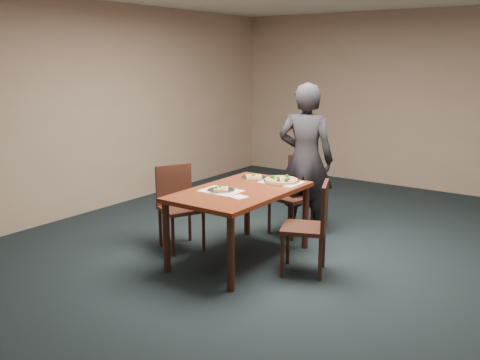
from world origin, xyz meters
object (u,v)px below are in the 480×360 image
Objects in this scene: pizza_pan at (281,180)px; dining_table at (240,198)px; chair_right at (312,222)px; slice_plate_far at (254,177)px; slice_plate_near at (221,190)px; chair_far at (295,191)px; diner at (306,160)px; chair_left at (178,202)px.

dining_table is at bearing -108.07° from pizza_pan.
pizza_pan is at bearing -146.52° from chair_right.
dining_table is 0.57m from slice_plate_far.
slice_plate_far reaches higher than dining_table.
pizza_pan is at bearing 66.43° from slice_plate_near.
chair_far is 1.00× the size of chair_right.
pizza_pan is 1.39× the size of slice_plate_far.
pizza_pan reaches higher than slice_plate_near.
pizza_pan is (0.06, -0.64, -0.12)m from diner.
pizza_pan is (0.17, 0.53, 0.12)m from dining_table.
slice_plate_far is at bearing -135.43° from chair_right.
slice_plate_far reaches higher than slice_plate_near.
dining_table is 5.36× the size of slice_plate_far.
dining_table is 5.36× the size of slice_plate_near.
chair_right is at bearing -34.62° from pizza_pan.
chair_left is 3.25× the size of slice_plate_near.
diner is at bearing 84.32° from dining_table.
chair_right is 1.08m from slice_plate_far.
chair_right is (1.56, 0.18, 0.00)m from chair_left.
chair_left is 1.57m from chair_right.
pizza_pan is at bearing -0.26° from slice_plate_far.
slice_plate_far is at bearing 109.51° from dining_table.
slice_plate_far is (-0.22, -0.57, 0.25)m from chair_far.
slice_plate_near is at bearing -86.14° from chair_far.
chair_right is at bearing 105.09° from diner.
chair_left is 1.16m from pizza_pan.
diner reaches higher than chair_far.
chair_right is 2.34× the size of pizza_pan.
dining_table is 1.65× the size of chair_left.
diner reaches higher than slice_plate_near.
chair_far is at bearing 88.50° from dining_table.
chair_right reaches higher than dining_table.
chair_left is at bearing 172.92° from slice_plate_near.
diner is at bearing 95.01° from pizza_pan.
slice_plate_near reaches higher than dining_table.
chair_left is 1.58m from diner.
chair_left is at bearing -174.61° from dining_table.
chair_right is at bearing 7.87° from dining_table.
chair_left reaches higher than slice_plate_far.
chair_left is at bearing 37.02° from diner.
slice_plate_near is (-0.90, -0.26, 0.25)m from chair_right.
pizza_pan is (0.96, 0.60, 0.26)m from chair_left.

